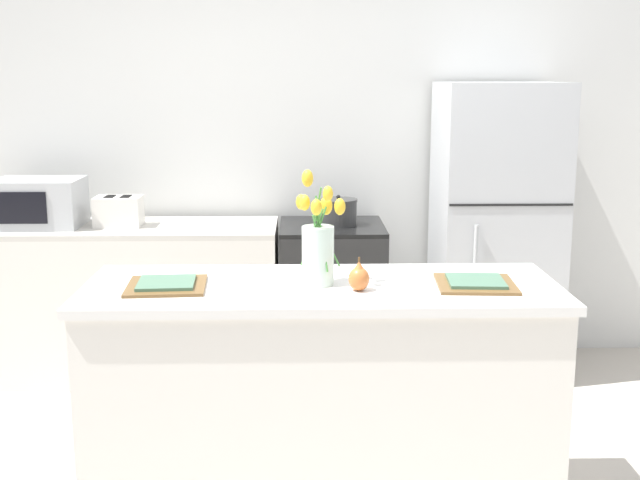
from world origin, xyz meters
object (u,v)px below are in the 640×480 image
(flower_vase, at_px, (318,245))
(plate_setting_left, at_px, (167,285))
(pear_figurine, at_px, (359,277))
(refrigerator, at_px, (495,231))
(plate_setting_right, at_px, (476,283))
(toaster, at_px, (119,211))
(cooking_pot, at_px, (338,212))
(microwave, at_px, (39,203))
(stove_range, at_px, (332,299))

(flower_vase, bearing_deg, plate_setting_left, -176.26)
(pear_figurine, distance_m, plate_setting_left, 0.72)
(refrigerator, xyz_separation_m, plate_setting_right, (-0.47, -1.63, 0.12))
(pear_figurine, relative_size, plate_setting_left, 0.41)
(flower_vase, distance_m, toaster, 1.94)
(cooking_pot, bearing_deg, toaster, 179.91)
(toaster, distance_m, microwave, 0.46)
(pear_figurine, height_order, toaster, pear_figurine)
(refrigerator, relative_size, plate_setting_left, 5.52)
(flower_vase, relative_size, plate_setting_left, 1.39)
(pear_figurine, height_order, microwave, microwave)
(flower_vase, relative_size, plate_setting_right, 1.39)
(plate_setting_right, height_order, toaster, toaster)
(stove_range, relative_size, flower_vase, 2.08)
(toaster, bearing_deg, pear_figurine, -53.35)
(plate_setting_left, distance_m, cooking_pot, 1.77)
(plate_setting_right, xyz_separation_m, microwave, (-2.15, 1.63, 0.06))
(refrigerator, bearing_deg, toaster, -179.73)
(pear_figurine, xyz_separation_m, toaster, (-1.25, 1.68, -0.03))
(plate_setting_right, height_order, cooking_pot, cooking_pot)
(plate_setting_right, bearing_deg, cooking_pot, 105.35)
(plate_setting_left, bearing_deg, plate_setting_right, 0.00)
(plate_setting_left, xyz_separation_m, cooking_pot, (0.72, 1.62, -0.00))
(plate_setting_left, bearing_deg, stove_range, 67.36)
(flower_vase, height_order, toaster, flower_vase)
(refrigerator, bearing_deg, flower_vase, -123.69)
(toaster, distance_m, cooking_pot, 1.25)
(toaster, bearing_deg, cooking_pot, -0.09)
(stove_range, height_order, plate_setting_left, plate_setting_left)
(stove_range, bearing_deg, cooking_pot, -17.89)
(plate_setting_left, distance_m, microwave, 1.91)
(pear_figurine, distance_m, plate_setting_right, 0.45)
(refrigerator, bearing_deg, stove_range, -179.96)
(refrigerator, height_order, toaster, refrigerator)
(flower_vase, height_order, pear_figurine, flower_vase)
(flower_vase, bearing_deg, stove_range, 85.94)
(flower_vase, height_order, cooking_pot, flower_vase)
(microwave, bearing_deg, pear_figurine, -44.79)
(stove_range, bearing_deg, microwave, -179.98)
(flower_vase, xyz_separation_m, pear_figurine, (0.15, -0.10, -0.10))
(plate_setting_right, distance_m, cooking_pot, 1.68)
(stove_range, relative_size, plate_setting_left, 2.89)
(pear_figurine, distance_m, cooking_pot, 1.68)
(refrigerator, height_order, pear_figurine, refrigerator)
(cooking_pot, bearing_deg, flower_vase, -95.37)
(refrigerator, relative_size, toaster, 6.05)
(pear_figurine, bearing_deg, plate_setting_right, 7.97)
(refrigerator, distance_m, pear_figurine, 1.93)
(plate_setting_right, bearing_deg, refrigerator, 73.94)
(toaster, xyz_separation_m, microwave, (-0.45, 0.01, 0.05))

